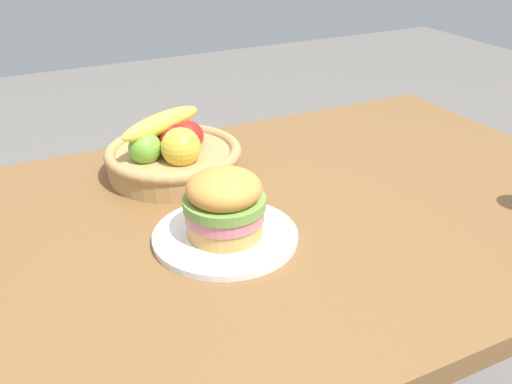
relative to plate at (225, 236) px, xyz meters
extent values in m
cube|color=brown|center=(0.13, 0.05, -0.03)|extent=(1.40, 0.90, 0.04)
cylinder|color=brown|center=(0.75, 0.42, -0.40)|extent=(0.07, 0.07, 0.71)
cylinder|color=white|center=(0.00, 0.00, 0.00)|extent=(0.25, 0.25, 0.01)
cylinder|color=tan|center=(0.00, 0.00, 0.02)|extent=(0.13, 0.13, 0.03)
cylinder|color=#C67075|center=(0.00, 0.00, 0.05)|extent=(0.14, 0.14, 0.02)
cylinder|color=olive|center=(0.00, 0.00, 0.07)|extent=(0.14, 0.14, 0.02)
ellipsoid|color=gold|center=(0.00, 0.00, 0.09)|extent=(0.13, 0.13, 0.06)
cylinder|color=tan|center=(0.01, 0.29, 0.02)|extent=(0.28, 0.28, 0.05)
torus|color=tan|center=(0.01, 0.29, 0.04)|extent=(0.29, 0.29, 0.02)
sphere|color=red|center=(0.05, 0.30, 0.07)|extent=(0.07, 0.07, 0.07)
sphere|color=maroon|center=(0.01, 0.31, 0.07)|extent=(0.07, 0.07, 0.07)
sphere|color=#6BAD38|center=(-0.05, 0.28, 0.07)|extent=(0.07, 0.07, 0.07)
sphere|color=gold|center=(0.01, 0.24, 0.07)|extent=(0.08, 0.08, 0.08)
ellipsoid|color=yellow|center=(0.00, 0.31, 0.10)|extent=(0.22, 0.15, 0.06)
camera|label=1|loc=(-0.33, -0.79, 0.53)|focal=40.38mm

